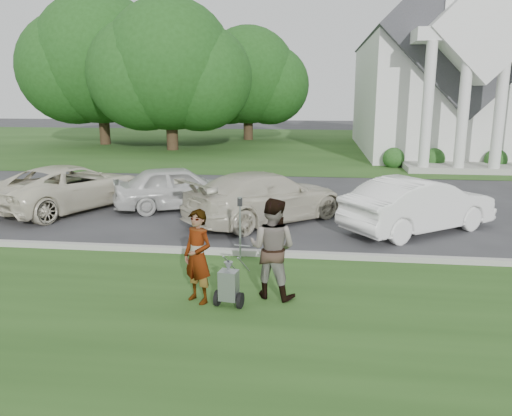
% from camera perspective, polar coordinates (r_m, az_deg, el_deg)
% --- Properties ---
extents(ground, '(120.00, 120.00, 0.00)m').
position_cam_1_polar(ground, '(11.20, -1.58, -6.37)').
color(ground, '#333335').
rests_on(ground, ground).
extents(grass_strip, '(80.00, 7.00, 0.01)m').
position_cam_1_polar(grass_strip, '(8.47, -4.66, -13.02)').
color(grass_strip, '#254718').
rests_on(grass_strip, ground).
extents(church_lawn, '(80.00, 30.00, 0.01)m').
position_cam_1_polar(church_lawn, '(37.66, 4.57, 7.32)').
color(church_lawn, '#254718').
rests_on(church_lawn, ground).
extents(curb, '(80.00, 0.18, 0.15)m').
position_cam_1_polar(curb, '(11.69, -1.18, -5.13)').
color(curb, '#9E9E93').
rests_on(curb, ground).
extents(church, '(9.19, 19.00, 24.10)m').
position_cam_1_polar(church, '(34.44, 20.20, 15.95)').
color(church, white).
rests_on(church, ground).
extents(tree_left, '(10.63, 8.40, 9.71)m').
position_cam_1_polar(tree_left, '(33.85, -9.85, 15.19)').
color(tree_left, '#332316').
rests_on(tree_left, ground).
extents(tree_far, '(11.64, 9.20, 10.73)m').
position_cam_1_polar(tree_far, '(38.77, -17.40, 15.36)').
color(tree_far, '#332316').
rests_on(tree_far, ground).
extents(tree_back, '(9.61, 7.60, 8.89)m').
position_cam_1_polar(tree_back, '(40.83, -0.93, 14.43)').
color(tree_back, '#332316').
rests_on(tree_back, ground).
extents(striping_cart, '(0.54, 1.02, 0.91)m').
position_cam_1_polar(striping_cart, '(8.92, -3.11, -8.89)').
color(striping_cart, black).
rests_on(striping_cart, ground).
extents(person_left, '(0.75, 0.68, 1.71)m').
position_cam_1_polar(person_left, '(9.00, -6.67, -5.62)').
color(person_left, '#999999').
rests_on(person_left, ground).
extents(person_right, '(1.07, 0.94, 1.87)m').
position_cam_1_polar(person_right, '(9.15, 1.88, -4.69)').
color(person_right, '#999999').
rests_on(person_right, ground).
extents(parking_meter_near, '(0.10, 0.09, 1.45)m').
position_cam_1_polar(parking_meter_near, '(11.25, -1.84, -1.42)').
color(parking_meter_near, gray).
rests_on(parking_meter_near, ground).
extents(car_a, '(4.37, 5.75, 1.45)m').
position_cam_1_polar(car_a, '(17.37, -20.30, 2.29)').
color(car_a, beige).
rests_on(car_a, ground).
extents(car_b, '(4.51, 3.26, 1.43)m').
position_cam_1_polar(car_b, '(16.47, -8.81, 2.35)').
color(car_b, silver).
rests_on(car_b, ground).
extents(car_c, '(5.12, 5.02, 1.48)m').
position_cam_1_polar(car_c, '(14.63, 1.16, 1.27)').
color(car_c, beige).
rests_on(car_c, ground).
extents(car_d, '(4.57, 3.95, 1.49)m').
position_cam_1_polar(car_d, '(14.28, 18.12, 0.35)').
color(car_d, white).
rests_on(car_d, ground).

